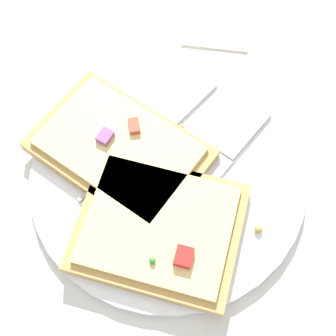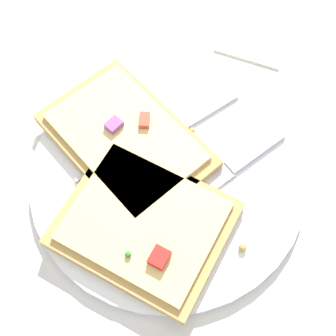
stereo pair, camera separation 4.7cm
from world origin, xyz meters
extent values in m
plane|color=beige|center=(0.00, 0.00, 0.00)|extent=(4.00, 4.00, 0.00)
cylinder|color=white|center=(0.00, 0.00, 0.01)|extent=(0.29, 0.29, 0.01)
cube|color=#B7B7BC|center=(-0.06, 0.00, 0.01)|extent=(0.11, 0.08, 0.01)
cube|color=#B7B7BC|center=(0.01, -0.05, 0.01)|extent=(0.06, 0.05, 0.01)
cube|color=#B7B7BC|center=(0.03, -0.08, 0.01)|extent=(0.02, 0.02, 0.00)
cube|color=#B7B7BC|center=(0.04, -0.07, 0.01)|extent=(0.02, 0.02, 0.00)
cube|color=#B7B7BC|center=(0.04, -0.06, 0.01)|extent=(0.02, 0.02, 0.00)
cube|color=#B7B7BC|center=(0.05, -0.06, 0.01)|extent=(0.02, 0.02, 0.00)
cube|color=#B7B7BC|center=(-0.06, 0.08, 0.01)|extent=(0.07, 0.05, 0.01)
cube|color=#B7B7BC|center=(0.03, 0.03, 0.01)|extent=(0.11, 0.08, 0.00)
cube|color=tan|center=(0.06, 0.00, 0.02)|extent=(0.15, 0.17, 0.01)
cube|color=#E5CC7A|center=(0.06, 0.00, 0.03)|extent=(0.13, 0.15, 0.01)
cube|color=red|center=(0.09, 0.03, 0.04)|extent=(0.02, 0.02, 0.01)
sphere|color=#388433|center=(0.10, 0.00, 0.04)|extent=(0.01, 0.01, 0.01)
cube|color=tan|center=(-0.01, -0.05, 0.02)|extent=(0.18, 0.21, 0.01)
cube|color=#E5CC7A|center=(-0.01, -0.05, 0.03)|extent=(0.16, 0.18, 0.01)
cube|color=#934C8E|center=(-0.02, -0.07, 0.04)|extent=(0.02, 0.02, 0.01)
cube|color=#D14733|center=(-0.04, -0.04, 0.04)|extent=(0.02, 0.02, 0.01)
sphere|color=#AD8749|center=(0.03, 0.02, 0.02)|extent=(0.01, 0.01, 0.01)
sphere|color=tan|center=(-0.05, 0.01, 0.02)|extent=(0.01, 0.01, 0.01)
sphere|color=tan|center=(0.01, 0.01, 0.02)|extent=(0.01, 0.01, 0.01)
sphere|color=tan|center=(0.05, 0.10, 0.02)|extent=(0.01, 0.01, 0.01)
sphere|color=tan|center=(0.00, 0.01, 0.02)|extent=(0.01, 0.01, 0.01)
cube|color=beige|center=(-0.25, 0.03, 0.00)|extent=(0.14, 0.08, 0.01)
camera|label=1|loc=(0.20, 0.03, 0.45)|focal=50.00mm
camera|label=2|loc=(0.19, 0.07, 0.45)|focal=50.00mm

